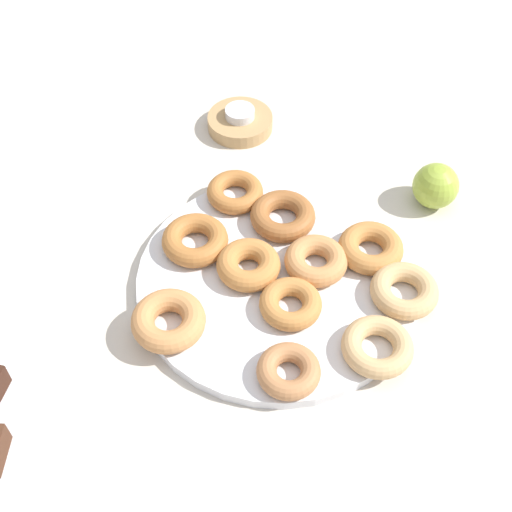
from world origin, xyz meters
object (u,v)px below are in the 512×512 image
(donut_10, at_px, (404,291))
(apple, at_px, (436,186))
(donut_1, at_px, (283,216))
(donut_5, at_px, (235,192))
(tealight, at_px, (240,113))
(donut_4, at_px, (289,371))
(donut_9, at_px, (248,265))
(candle_holder, at_px, (240,122))
(donut_3, at_px, (291,304))
(donut_plate, at_px, (277,280))
(donut_0, at_px, (168,321))
(donut_8, at_px, (377,347))
(donut_2, at_px, (195,240))
(donut_6, at_px, (316,261))
(donut_7, at_px, (371,248))

(donut_10, height_order, apple, apple)
(donut_1, distance_m, donut_5, 0.08)
(donut_10, height_order, tealight, donut_10)
(donut_5, distance_m, apple, 0.29)
(donut_4, xyz_separation_m, donut_9, (0.13, 0.10, 0.00))
(candle_holder, bearing_deg, tealight, 0.00)
(donut_3, bearing_deg, donut_plate, 37.36)
(donut_0, bearing_deg, donut_8, -77.22)
(donut_0, distance_m, donut_2, 0.14)
(donut_10, distance_m, tealight, 0.42)
(donut_2, relative_size, apple, 1.36)
(donut_3, height_order, donut_5, donut_3)
(donut_3, xyz_separation_m, donut_10, (0.07, -0.13, 0.00))
(donut_3, xyz_separation_m, donut_6, (0.08, -0.01, 0.00))
(donut_0, height_order, donut_1, donut_0)
(donut_plate, height_order, donut_2, donut_2)
(donut_2, distance_m, donut_3, 0.17)
(donut_4, relative_size, donut_9, 0.90)
(candle_holder, bearing_deg, donut_2, -171.10)
(donut_5, relative_size, donut_6, 0.97)
(donut_2, relative_size, donut_10, 1.03)
(donut_5, height_order, donut_9, donut_9)
(donut_7, bearing_deg, donut_2, 107.47)
(donut_8, relative_size, apple, 1.32)
(donut_10, xyz_separation_m, tealight, (0.26, 0.33, 0.00))
(donut_9, height_order, apple, apple)
(donut_2, distance_m, donut_6, 0.17)
(donut_plate, relative_size, donut_4, 4.87)
(donut_0, height_order, donut_2, donut_0)
(donut_6, bearing_deg, donut_4, -173.05)
(donut_7, relative_size, donut_8, 1.00)
(donut_1, height_order, donut_5, donut_1)
(donut_5, xyz_separation_m, donut_6, (-0.08, -0.15, 0.00))
(donut_6, height_order, donut_8, donut_6)
(donut_7, xyz_separation_m, donut_10, (-0.05, -0.06, -0.00))
(donut_2, distance_m, apple, 0.36)
(tealight, height_order, apple, apple)
(donut_1, height_order, donut_2, same)
(donut_2, height_order, donut_5, donut_2)
(donut_4, height_order, apple, apple)
(donut_plate, relative_size, donut_0, 4.00)
(donut_2, height_order, donut_4, donut_2)
(donut_6, height_order, donut_7, same)
(donut_plate, height_order, donut_0, donut_0)
(donut_6, xyz_separation_m, donut_8, (-0.10, -0.11, -0.00))
(donut_7, xyz_separation_m, donut_9, (-0.09, 0.14, 0.00))
(donut_7, xyz_separation_m, apple, (0.15, -0.06, 0.00))
(donut_0, relative_size, donut_1, 1.01)
(donut_5, bearing_deg, donut_6, -118.92)
(donut_plate, distance_m, donut_5, 0.16)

